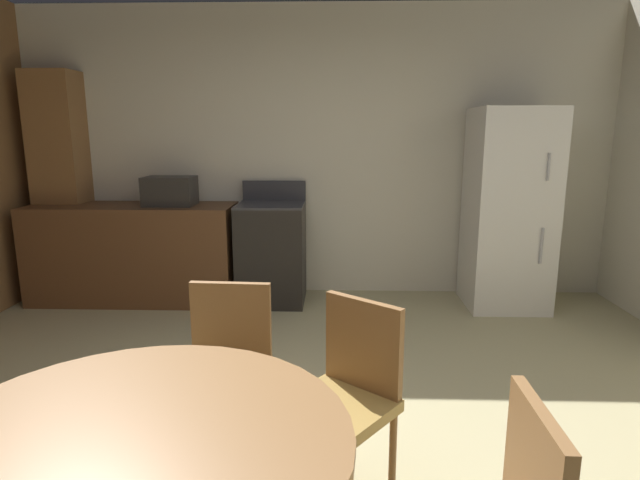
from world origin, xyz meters
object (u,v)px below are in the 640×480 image
refrigerator (508,210)px  oven_range (272,252)px  chair_north (226,367)px  microwave (170,191)px  chair_northeast (346,391)px

refrigerator → oven_range: bearing=178.5°
chair_north → refrigerator: bearing=142.7°
microwave → chair_northeast: (1.55, -2.65, -0.53)m
chair_northeast → oven_range: bearing=-128.0°
refrigerator → microwave: 3.03m
oven_range → microwave: microwave is taller
refrigerator → microwave: size_ratio=4.00×
refrigerator → microwave: (-3.03, 0.05, 0.15)m
chair_northeast → chair_north: (-0.55, 0.21, 0.00)m
oven_range → microwave: bearing=-179.8°
oven_range → chair_north: bearing=-87.9°
oven_range → refrigerator: refrigerator is taller
oven_range → refrigerator: (2.12, -0.05, 0.41)m
refrigerator → chair_north: bearing=-130.3°
chair_north → chair_northeast: bearing=72.2°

